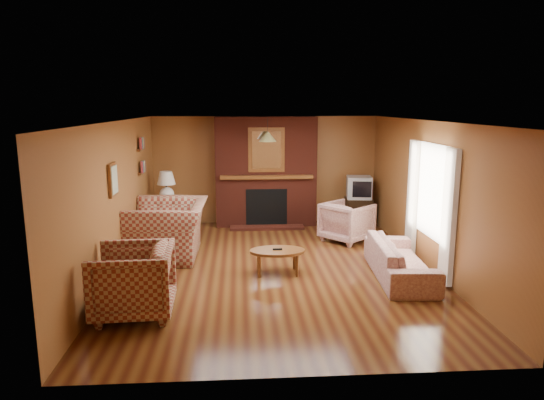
{
  "coord_description": "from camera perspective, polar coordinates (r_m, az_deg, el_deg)",
  "views": [
    {
      "loc": [
        -0.58,
        -7.59,
        2.65
      ],
      "look_at": [
        -0.03,
        0.6,
        1.03
      ],
      "focal_mm": 32.0,
      "sensor_mm": 36.0,
      "label": 1
    }
  ],
  "objects": [
    {
      "name": "bookshelf",
      "position": [
        9.72,
        -14.95,
        4.97
      ],
      "size": [
        0.09,
        0.55,
        0.71
      ],
      "color": "brown",
      "rests_on": "wall_left"
    },
    {
      "name": "wall_back",
      "position": [
        10.95,
        -0.8,
        3.55
      ],
      "size": [
        6.5,
        0.0,
        6.5
      ],
      "primitive_type": "plane",
      "rotation": [
        1.57,
        0.0,
        0.0
      ],
      "color": "brown",
      "rests_on": "floor"
    },
    {
      "name": "pendant_light",
      "position": [
        9.93,
        -0.52,
        7.4
      ],
      "size": [
        0.36,
        0.36,
        0.48
      ],
      "color": "black",
      "rests_on": "ceiling"
    },
    {
      "name": "window_right",
      "position": [
        8.13,
        18.1,
        -0.21
      ],
      "size": [
        0.1,
        1.85,
        2.0
      ],
      "color": "beige",
      "rests_on": "wall_right"
    },
    {
      "name": "side_table",
      "position": [
        10.42,
        -12.17,
        -1.96
      ],
      "size": [
        0.53,
        0.53,
        0.66
      ],
      "primitive_type": "cube",
      "rotation": [
        0.0,
        0.0,
        -0.07
      ],
      "color": "brown",
      "rests_on": "floor"
    },
    {
      "name": "wall_left",
      "position": [
        7.96,
        -17.76,
        0.12
      ],
      "size": [
        0.0,
        6.5,
        6.5
      ],
      "primitive_type": "plane",
      "rotation": [
        1.57,
        0.0,
        1.57
      ],
      "color": "brown",
      "rests_on": "floor"
    },
    {
      "name": "wall_right",
      "position": [
        8.32,
        17.93,
        0.56
      ],
      "size": [
        0.0,
        6.5,
        6.5
      ],
      "primitive_type": "plane",
      "rotation": [
        1.57,
        0.0,
        -1.57
      ],
      "color": "brown",
      "rests_on": "floor"
    },
    {
      "name": "floral_sofa",
      "position": [
        7.86,
        14.83,
        -6.76
      ],
      "size": [
        0.9,
        2.0,
        0.57
      ],
      "primitive_type": "imported",
      "rotation": [
        0.0,
        0.0,
        1.5
      ],
      "color": "beige",
      "rests_on": "floor"
    },
    {
      "name": "botanical_print",
      "position": [
        7.61,
        -18.2,
        2.28
      ],
      "size": [
        0.05,
        0.4,
        0.5
      ],
      "color": "brown",
      "rests_on": "wall_left"
    },
    {
      "name": "crt_tv",
      "position": [
        10.86,
        10.2,
        1.47
      ],
      "size": [
        0.59,
        0.59,
        0.48
      ],
      "color": "#AEB1B6",
      "rests_on": "tv_stand"
    },
    {
      "name": "table_lamp",
      "position": [
        10.28,
        -12.32,
        1.76
      ],
      "size": [
        0.38,
        0.38,
        0.63
      ],
      "color": "white",
      "rests_on": "side_table"
    },
    {
      "name": "plaid_armchair",
      "position": [
        6.47,
        -16.07,
        -9.16
      ],
      "size": [
        1.04,
        1.01,
        0.91
      ],
      "primitive_type": "imported",
      "rotation": [
        0.0,
        0.0,
        -1.53
      ],
      "color": "maroon",
      "rests_on": "floor"
    },
    {
      "name": "floor",
      "position": [
        8.06,
        0.48,
        -8.05
      ],
      "size": [
        6.5,
        6.5,
        0.0
      ],
      "primitive_type": "plane",
      "color": "#441E0E",
      "rests_on": "ground"
    },
    {
      "name": "floral_armchair",
      "position": [
        9.66,
        8.81,
        -2.54
      ],
      "size": [
        1.18,
        1.18,
        0.77
      ],
      "primitive_type": "imported",
      "rotation": [
        0.0,
        0.0,
        2.28
      ],
      "color": "beige",
      "rests_on": "floor"
    },
    {
      "name": "ceiling",
      "position": [
        7.62,
        0.5,
        9.27
      ],
      "size": [
        6.5,
        6.5,
        0.0
      ],
      "primitive_type": "plane",
      "rotation": [
        3.14,
        0.0,
        0.0
      ],
      "color": "silver",
      "rests_on": "wall_back"
    },
    {
      "name": "coffee_table",
      "position": [
        7.73,
        0.64,
        -6.23
      ],
      "size": [
        0.88,
        0.54,
        0.41
      ],
      "color": "brown",
      "rests_on": "floor"
    },
    {
      "name": "wall_front",
      "position": [
        4.61,
        3.57,
        -7.22
      ],
      "size": [
        6.5,
        0.0,
        6.5
      ],
      "primitive_type": "plane",
      "rotation": [
        -1.57,
        0.0,
        0.0
      ],
      "color": "brown",
      "rests_on": "floor"
    },
    {
      "name": "plaid_loveseat",
      "position": [
        8.75,
        -12.11,
        -3.41
      ],
      "size": [
        1.34,
        1.52,
        0.97
      ],
      "primitive_type": "imported",
      "rotation": [
        0.0,
        0.0,
        -1.59
      ],
      "color": "maroon",
      "rests_on": "floor"
    },
    {
      "name": "tv_stand",
      "position": [
        10.97,
        10.1,
        -1.35
      ],
      "size": [
        0.58,
        0.54,
        0.61
      ],
      "primitive_type": "cube",
      "rotation": [
        0.0,
        0.0,
        -0.04
      ],
      "color": "black",
      "rests_on": "floor"
    },
    {
      "name": "fireplace",
      "position": [
        10.69,
        -0.72,
        3.26
      ],
      "size": [
        2.2,
        0.82,
        2.4
      ],
      "color": "#541C12",
      "rests_on": "floor"
    }
  ]
}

